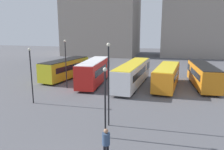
# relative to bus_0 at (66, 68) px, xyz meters

# --- Properties ---
(building_block_right) EXTENTS (16.46, 10.01, 21.73)m
(building_block_right) POSITION_rel_bus_0_xyz_m (21.68, 33.95, 9.24)
(building_block_right) COLOR gray
(building_block_right) RESTS_ON ground_plane
(bus_0) EXTENTS (4.20, 10.03, 2.99)m
(bus_0) POSITION_rel_bus_0_xyz_m (0.00, 0.00, 0.00)
(bus_0) COLOR gold
(bus_0) RESTS_ON ground_plane
(bus_1) EXTENTS (2.98, 9.80, 3.34)m
(bus_1) POSITION_rel_bus_0_xyz_m (5.36, -2.21, 0.18)
(bus_1) COLOR red
(bus_1) RESTS_ON ground_plane
(bus_2) EXTENTS (3.52, 12.68, 3.08)m
(bus_2) POSITION_rel_bus_0_xyz_m (10.74, -1.65, 0.07)
(bus_2) COLOR silver
(bus_2) RESTS_ON ground_plane
(bus_3) EXTENTS (3.61, 9.81, 2.85)m
(bus_3) POSITION_rel_bus_0_xyz_m (15.23, -1.56, -0.07)
(bus_3) COLOR orange
(bus_3) RESTS_ON ground_plane
(bus_4) EXTENTS (3.10, 10.15, 2.96)m
(bus_4) POSITION_rel_bus_0_xyz_m (19.89, -0.04, -0.01)
(bus_4) COLOR orange
(bus_4) RESTS_ON ground_plane
(traveler) EXTENTS (0.59, 0.59, 1.86)m
(traveler) POSITION_rel_bus_0_xyz_m (11.75, -19.14, -0.52)
(traveler) COLOR black
(traveler) RESTS_ON ground_plane
(lamp_post_0) EXTENTS (0.28, 0.28, 6.27)m
(lamp_post_0) POSITION_rel_bus_0_xyz_m (2.59, -5.20, 2.03)
(lamp_post_0) COLOR black
(lamp_post_0) RESTS_ON ground_plane
(lamp_post_1) EXTENTS (0.28, 0.28, 6.59)m
(lamp_post_1) POSITION_rel_bus_0_xyz_m (10.76, -14.77, 2.19)
(lamp_post_1) COLOR black
(lamp_post_1) RESTS_ON ground_plane
(lamp_post_2) EXTENTS (0.28, 0.28, 5.75)m
(lamp_post_2) POSITION_rel_bus_0_xyz_m (1.77, -11.48, 1.76)
(lamp_post_2) COLOR black
(lamp_post_2) RESTS_ON ground_plane
(lamp_post_3) EXTENTS (0.28, 0.28, 5.09)m
(lamp_post_3) POSITION_rel_bus_0_xyz_m (11.05, -16.77, 1.41)
(lamp_post_3) COLOR black
(lamp_post_3) RESTS_ON ground_plane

